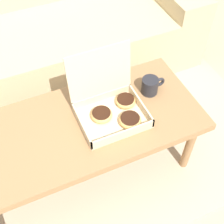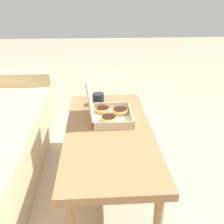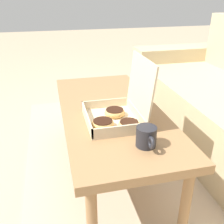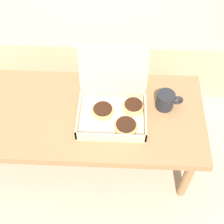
% 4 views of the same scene
% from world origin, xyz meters
% --- Properties ---
extents(ground_plane, '(12.00, 12.00, 0.00)m').
position_xyz_m(ground_plane, '(0.00, 0.00, 0.00)').
color(ground_plane, tan).
extents(area_rug, '(2.28, 1.84, 0.01)m').
position_xyz_m(area_rug, '(0.00, 0.30, 0.01)').
color(area_rug, tan).
rests_on(area_rug, ground_plane).
extents(coffee_table, '(1.14, 0.52, 0.42)m').
position_xyz_m(coffee_table, '(0.00, -0.12, 0.38)').
color(coffee_table, '#997047').
rests_on(coffee_table, ground_plane).
extents(pastry_box, '(0.31, 0.28, 0.30)m').
position_xyz_m(pastry_box, '(0.16, -0.12, 0.48)').
color(pastry_box, beige).
rests_on(pastry_box, coffee_table).
extents(coffee_mug, '(0.12, 0.08, 0.09)m').
position_xyz_m(coffee_mug, '(0.39, -0.06, 0.46)').
color(coffee_mug, '#232328').
rests_on(coffee_mug, coffee_table).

